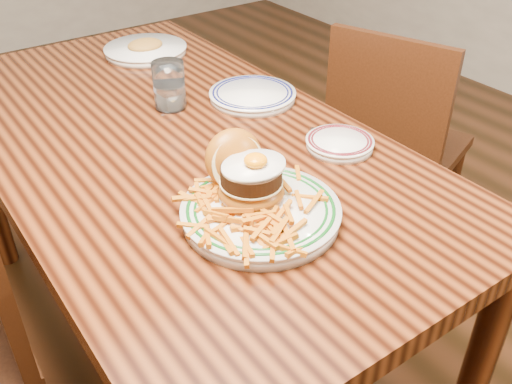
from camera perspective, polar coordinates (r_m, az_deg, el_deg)
floor at (r=1.91m, az=-6.55°, el=-14.35°), size 6.00×6.00×0.00m
table at (r=1.48m, az=-8.19°, el=2.86°), size 0.85×1.60×0.75m
chair_right at (r=2.02m, az=13.50°, el=4.83°), size 0.52×0.52×0.87m
main_plate at (r=1.11m, az=0.01°, el=-0.58°), size 0.31×0.33×0.15m
side_plate at (r=1.37m, az=8.37°, el=4.91°), size 0.16×0.17×0.02m
rear_plate at (r=1.59m, az=-0.35°, el=9.70°), size 0.24×0.24×0.03m
water_glass at (r=1.55m, az=-8.66°, el=10.24°), size 0.08×0.08×0.13m
far_plate at (r=1.95m, az=-10.99°, el=13.84°), size 0.27×0.27×0.05m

